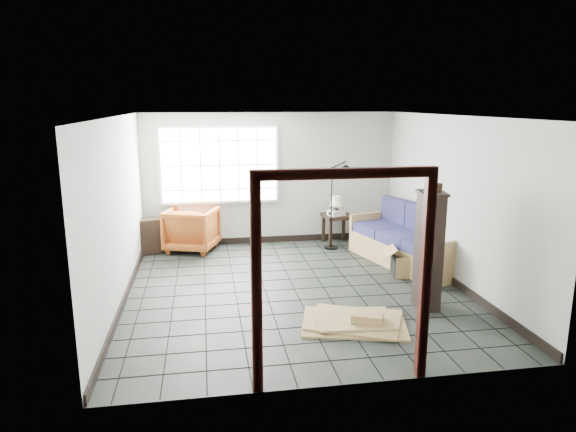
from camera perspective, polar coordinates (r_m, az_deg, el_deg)
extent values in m
plane|color=black|center=(7.92, 0.72, -8.12)|extent=(5.50, 5.50, 0.00)
cube|color=#ADB3AC|center=(10.23, -1.96, 4.16)|extent=(5.00, 0.02, 2.60)
cube|color=#ADB3AC|center=(4.95, 6.37, -5.13)|extent=(5.00, 0.02, 2.60)
cube|color=#ADB3AC|center=(7.54, -18.31, 0.46)|extent=(0.02, 5.50, 2.60)
cube|color=#ADB3AC|center=(8.36, 17.89, 1.64)|extent=(0.02, 5.50, 2.60)
cube|color=white|center=(7.41, 0.78, 11.04)|extent=(5.00, 5.50, 0.02)
cube|color=black|center=(10.47, -1.90, -2.58)|extent=(4.95, 0.03, 0.12)
cube|color=black|center=(7.87, -17.54, -8.39)|extent=(0.03, 5.45, 0.12)
cube|color=black|center=(8.66, 17.21, -6.45)|extent=(0.03, 5.45, 0.12)
cube|color=silver|center=(10.07, -7.62, 5.65)|extent=(2.32, 0.06, 1.52)
cube|color=white|center=(10.03, -7.61, 5.62)|extent=(2.20, 0.02, 1.40)
cube|color=#35100C|center=(4.93, -3.52, -8.23)|extent=(0.10, 0.08, 2.10)
cube|color=#35100C|center=(5.36, 15.00, -6.91)|extent=(0.10, 0.08, 2.10)
cube|color=#35100C|center=(4.81, 6.45, 4.74)|extent=(1.80, 0.08, 0.10)
cube|color=#9A7845|center=(9.27, 12.94, -4.03)|extent=(1.45, 2.36, 0.40)
cube|color=#9A7845|center=(8.41, 17.76, -4.95)|extent=(0.87, 0.30, 0.70)
cube|color=#9A7845|center=(10.11, 9.04, -1.57)|extent=(0.87, 0.30, 0.70)
cube|color=#9A7845|center=(9.41, 14.97, -1.32)|extent=(0.69, 2.14, 0.77)
cube|color=#1D1B45|center=(8.64, 15.88, -3.44)|extent=(0.96, 0.89, 0.18)
cube|color=#1D1B45|center=(8.79, 17.56, -1.50)|extent=(0.34, 0.72, 0.57)
cube|color=#1D1B45|center=(9.18, 12.92, -2.34)|extent=(0.96, 0.89, 0.18)
cube|color=#1D1B45|center=(9.32, 14.55, -0.54)|extent=(0.34, 0.72, 0.57)
cube|color=#1D1B45|center=(9.74, 10.30, -1.36)|extent=(0.96, 0.89, 0.18)
cube|color=#1D1B45|center=(9.87, 11.87, 0.33)|extent=(0.34, 0.72, 0.57)
imported|color=maroon|center=(9.97, -10.64, -1.22)|extent=(1.11, 1.08, 0.91)
cube|color=black|center=(10.28, 5.51, -0.01)|extent=(0.59, 0.59, 0.07)
cube|color=black|center=(10.07, 4.73, -1.97)|extent=(0.06, 0.06, 0.55)
cube|color=black|center=(10.22, 7.05, -1.81)|extent=(0.06, 0.06, 0.55)
cube|color=black|center=(10.47, 3.95, -1.39)|extent=(0.06, 0.06, 0.55)
cube|color=black|center=(10.62, 6.19, -1.24)|extent=(0.06, 0.06, 0.55)
cylinder|color=black|center=(10.17, 5.38, 0.45)|extent=(0.11, 0.11, 0.14)
cylinder|color=black|center=(10.15, 5.39, 1.09)|extent=(0.03, 0.03, 0.10)
cone|color=#F8F7CB|center=(10.12, 5.40, 1.69)|extent=(0.27, 0.27, 0.20)
cube|color=silver|center=(10.18, 5.38, 0.37)|extent=(0.36, 0.32, 0.11)
cylinder|color=black|center=(10.10, 4.67, 0.29)|extent=(0.04, 0.07, 0.06)
cylinder|color=black|center=(10.07, 4.76, -3.50)|extent=(0.28, 0.28, 0.03)
cylinder|color=black|center=(9.88, 4.84, 0.94)|extent=(0.03, 0.03, 1.58)
cylinder|color=black|center=(9.72, 5.70, 5.70)|extent=(0.27, 0.04, 0.14)
sphere|color=black|center=(9.70, 6.45, 5.25)|extent=(0.15, 0.15, 0.14)
cube|color=black|center=(10.03, -13.93, -2.04)|extent=(0.90, 0.50, 0.66)
cube|color=black|center=(10.03, -13.93, -1.99)|extent=(0.83, 0.44, 0.03)
cube|color=black|center=(7.25, 15.36, -3.82)|extent=(0.36, 0.45, 1.61)
cube|color=black|center=(7.07, 15.73, 2.47)|extent=(0.41, 0.49, 0.04)
cylinder|color=black|center=(7.07, 16.21, 3.05)|extent=(0.19, 0.19, 0.11)
cube|color=brown|center=(8.76, 13.21, -6.32)|extent=(0.57, 0.49, 0.02)
cube|color=black|center=(8.66, 11.62, -5.33)|extent=(0.09, 0.40, 0.35)
cube|color=brown|center=(8.77, 14.90, -5.27)|extent=(0.09, 0.40, 0.35)
cube|color=brown|center=(8.52, 13.57, -5.72)|extent=(0.51, 0.11, 0.35)
cube|color=brown|center=(8.90, 12.98, -4.90)|extent=(0.51, 0.11, 0.35)
cube|color=brown|center=(8.58, 11.22, -3.85)|extent=(0.26, 0.43, 0.14)
cube|color=brown|center=(8.72, 15.44, -3.80)|extent=(0.26, 0.43, 0.14)
cube|color=brown|center=(6.80, 7.34, -11.72)|extent=(1.50, 1.23, 0.03)
cube|color=brown|center=(6.79, 7.35, -11.51)|extent=(1.40, 1.26, 0.03)
cube|color=brown|center=(6.78, 7.36, -11.30)|extent=(1.05, 0.80, 0.03)
cube|color=brown|center=(6.70, 8.79, -10.99)|extent=(0.47, 0.43, 0.11)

